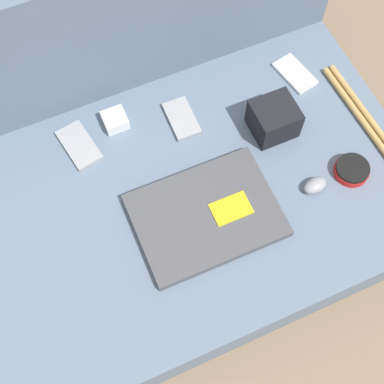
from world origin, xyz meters
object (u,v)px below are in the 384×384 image
at_px(laptop, 206,215).
at_px(phone_small, 295,74).
at_px(camera_pouch, 274,119).
at_px(speaker_puck, 352,170).
at_px(charger_brick, 115,120).
at_px(phone_black, 182,119).
at_px(phone_silver, 79,145).
at_px(computer_mouse, 315,185).

bearing_deg(laptop, phone_small, 36.21).
xyz_separation_m(laptop, camera_pouch, (0.25, 0.15, 0.03)).
xyz_separation_m(speaker_puck, charger_brick, (-0.47, 0.36, 0.00)).
bearing_deg(camera_pouch, laptop, -148.43).
height_order(phone_black, phone_small, phone_black).
xyz_separation_m(laptop, speaker_puck, (0.37, -0.03, 0.00)).
bearing_deg(phone_black, camera_pouch, -28.43).
xyz_separation_m(phone_silver, camera_pouch, (0.46, -0.14, 0.04)).
bearing_deg(speaker_puck, phone_black, 136.30).
height_order(laptop, phone_silver, laptop).
distance_m(computer_mouse, charger_brick, 0.52).
relative_size(speaker_puck, phone_silver, 0.62).
height_order(speaker_puck, phone_small, speaker_puck).
xyz_separation_m(computer_mouse, phone_silver, (-0.48, 0.33, -0.01)).
xyz_separation_m(laptop, phone_black, (0.05, 0.27, -0.01)).
distance_m(computer_mouse, speaker_puck, 0.10).
xyz_separation_m(phone_small, charger_brick, (-0.49, 0.05, 0.01)).
bearing_deg(computer_mouse, speaker_puck, -5.43).
relative_size(phone_silver, camera_pouch, 1.30).
bearing_deg(speaker_puck, laptop, 174.69).
bearing_deg(camera_pouch, computer_mouse, -85.12).
distance_m(computer_mouse, camera_pouch, 0.19).
relative_size(computer_mouse, phone_silver, 0.47).
relative_size(phone_small, camera_pouch, 1.21).
bearing_deg(computer_mouse, phone_small, 63.59).
relative_size(phone_black, phone_small, 0.92).
distance_m(speaker_puck, phone_silver, 0.67).
height_order(speaker_puck, phone_silver, speaker_puck).
distance_m(computer_mouse, phone_black, 0.37).
bearing_deg(charger_brick, laptop, -72.28).
bearing_deg(laptop, charger_brick, 108.14).
bearing_deg(phone_black, phone_small, 2.91).
distance_m(laptop, phone_black, 0.27).
distance_m(speaker_puck, charger_brick, 0.59).
bearing_deg(phone_small, speaker_puck, -103.87).
bearing_deg(camera_pouch, phone_black, 150.11).
height_order(laptop, charger_brick, charger_brick).
xyz_separation_m(phone_silver, charger_brick, (0.11, 0.03, 0.01)).
bearing_deg(phone_small, laptop, -155.56).
relative_size(computer_mouse, phone_black, 0.55).
bearing_deg(phone_silver, charger_brick, 4.14).
height_order(camera_pouch, charger_brick, camera_pouch).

